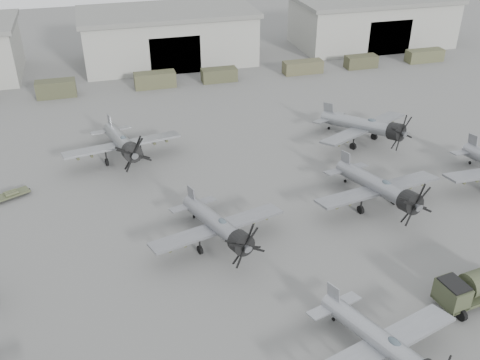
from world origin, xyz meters
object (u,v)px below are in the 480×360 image
at_px(aircraft_mid_1, 219,226).
at_px(aircraft_mid_2, 381,188).
at_px(aircraft_near_1, 386,345).
at_px(fuel_tanker, 479,284).
at_px(aircraft_far_0, 123,143).
at_px(aircraft_far_1, 367,126).

xyz_separation_m(aircraft_mid_1, aircraft_mid_2, (16.41, 1.76, 0.16)).
relative_size(aircraft_near_1, fuel_tanker, 1.59).
xyz_separation_m(aircraft_near_1, aircraft_far_0, (-13.99, 33.97, 0.24)).
distance_m(aircraft_far_0, fuel_tanker, 38.53).
relative_size(aircraft_near_1, aircraft_far_0, 0.90).
relative_size(aircraft_far_1, fuel_tanker, 1.73).
relative_size(aircraft_mid_2, aircraft_far_1, 1.03).
bearing_deg(fuel_tanker, aircraft_far_1, 72.98).
xyz_separation_m(aircraft_far_0, fuel_tanker, (24.16, -30.01, -0.80)).
distance_m(aircraft_mid_1, aircraft_far_1, 26.29).
distance_m(aircraft_near_1, aircraft_far_1, 33.82).
xyz_separation_m(aircraft_mid_1, fuel_tanker, (17.50, -11.76, -0.65)).
bearing_deg(fuel_tanker, aircraft_mid_1, 137.92).
xyz_separation_m(aircraft_far_1, fuel_tanker, (-4.15, -26.67, -0.83)).
bearing_deg(aircraft_mid_1, fuel_tanker, -48.32).
bearing_deg(aircraft_far_1, aircraft_far_0, 148.39).
height_order(aircraft_mid_2, aircraft_far_1, aircraft_far_1).
height_order(aircraft_far_1, fuel_tanker, aircraft_far_1).
relative_size(aircraft_mid_1, aircraft_far_1, 0.96).
bearing_deg(fuel_tanker, aircraft_mid_2, 86.44).
relative_size(aircraft_mid_2, fuel_tanker, 1.78).
xyz_separation_m(aircraft_near_1, aircraft_far_1, (14.32, 30.64, 0.27)).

